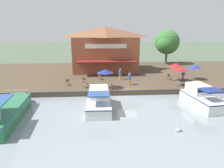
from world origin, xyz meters
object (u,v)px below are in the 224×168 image
(person_near_entrance, at_px, (183,73))
(tree_behind_restaurant, at_px, (167,43))
(motorboat_second_along, at_px, (6,110))
(patio_umbrella_back_row, at_px, (176,65))
(patio_umbrella_mid_patio_right, at_px, (180,69))
(cafe_chair_back_row_seat, at_px, (190,83))
(swan, at_px, (179,130))
(waterfront_restaurant, at_px, (105,48))
(motorboat_outer_channel, at_px, (199,97))
(cafe_chair_under_first_umbrella, at_px, (169,77))
(person_mid_patio, at_px, (130,77))
(motorboat_mid_row, at_px, (99,100))
(cafe_chair_far_corner_seat, at_px, (85,84))
(patio_umbrella_mid_patio_left, at_px, (195,66))
(patio_umbrella_by_entrance, at_px, (105,71))
(cafe_chair_mid_patio, at_px, (100,77))
(mooring_post, at_px, (112,87))
(person_at_quay_edge, at_px, (120,73))
(cafe_chair_facing_river, at_px, (84,81))
(cafe_chair_beside_entrance, at_px, (68,82))

(person_near_entrance, distance_m, tree_behind_restaurant, 15.40)
(motorboat_second_along, bearing_deg, tree_behind_restaurant, 136.68)
(patio_umbrella_back_row, xyz_separation_m, tree_behind_restaurant, (-14.55, 3.47, 2.17))
(patio_umbrella_mid_patio_right, xyz_separation_m, cafe_chair_back_row_seat, (0.15, 1.58, -1.78))
(person_near_entrance, height_order, swan, person_near_entrance)
(waterfront_restaurant, height_order, motorboat_outer_channel, waterfront_restaurant)
(cafe_chair_under_first_umbrella, xyz_separation_m, person_near_entrance, (0.81, 1.77, 0.66))
(person_near_entrance, height_order, tree_behind_restaurant, tree_behind_restaurant)
(person_mid_patio, relative_size, motorboat_mid_row, 0.26)
(cafe_chair_under_first_umbrella, height_order, motorboat_second_along, motorboat_second_along)
(patio_umbrella_mid_patio_right, distance_m, swan, 12.11)
(motorboat_outer_channel, bearing_deg, tree_behind_restaurant, 170.13)
(cafe_chair_far_corner_seat, distance_m, person_near_entrance, 14.24)
(patio_umbrella_mid_patio_left, relative_size, cafe_chair_far_corner_seat, 2.66)
(patio_umbrella_by_entrance, bearing_deg, cafe_chair_mid_patio, -172.38)
(patio_umbrella_mid_patio_left, relative_size, person_near_entrance, 1.26)
(mooring_post, bearing_deg, person_mid_patio, 135.99)
(motorboat_second_along, distance_m, swan, 15.23)
(patio_umbrella_back_row, height_order, person_near_entrance, patio_umbrella_back_row)
(patio_umbrella_back_row, distance_m, mooring_post, 10.70)
(cafe_chair_under_first_umbrella, distance_m, cafe_chair_mid_patio, 10.29)
(patio_umbrella_by_entrance, xyz_separation_m, cafe_chair_mid_patio, (-4.53, -0.61, -1.73))
(patio_umbrella_mid_patio_right, xyz_separation_m, swan, (11.00, -4.33, -2.62))
(patio_umbrella_by_entrance, distance_m, person_mid_patio, 3.83)
(mooring_post, bearing_deg, waterfront_restaurant, -178.74)
(tree_behind_restaurant, bearing_deg, cafe_chair_far_corner_seat, -43.34)
(patio_umbrella_back_row, bearing_deg, swan, -19.65)
(motorboat_second_along, bearing_deg, person_at_quay_edge, 133.59)
(cafe_chair_facing_river, distance_m, person_near_entrance, 14.25)
(person_mid_patio, bearing_deg, waterfront_restaurant, -164.63)
(cafe_chair_beside_entrance, bearing_deg, cafe_chair_facing_river, 105.26)
(cafe_chair_mid_patio, height_order, motorboat_outer_channel, motorboat_outer_channel)
(patio_umbrella_mid_patio_right, height_order, person_mid_patio, patio_umbrella_mid_patio_right)
(waterfront_restaurant, height_order, cafe_chair_far_corner_seat, waterfront_restaurant)
(cafe_chair_beside_entrance, height_order, cafe_chair_under_first_umbrella, same)
(patio_umbrella_back_row, height_order, mooring_post, patio_umbrella_back_row)
(cafe_chair_under_first_umbrella, xyz_separation_m, tree_behind_restaurant, (-14.02, 4.14, 4.01))
(cafe_chair_facing_river, xyz_separation_m, swan, (12.89, 8.18, -0.85))
(motorboat_mid_row, bearing_deg, cafe_chair_back_row_seat, 113.51)
(motorboat_mid_row, bearing_deg, cafe_chair_mid_patio, 178.59)
(cafe_chair_beside_entrance, xyz_separation_m, motorboat_mid_row, (6.74, 4.10, -0.23))
(cafe_chair_beside_entrance, distance_m, cafe_chair_under_first_umbrella, 14.74)
(patio_umbrella_mid_patio_right, bearing_deg, patio_umbrella_back_row, 167.88)
(motorboat_outer_channel, xyz_separation_m, tree_behind_restaurant, (-22.66, 3.94, 4.21))
(patio_umbrella_back_row, height_order, swan, patio_umbrella_back_row)
(mooring_post, bearing_deg, patio_umbrella_by_entrance, -148.32)
(cafe_chair_mid_patio, xyz_separation_m, tree_behind_restaurant, (-13.22, 14.39, 4.01))
(motorboat_second_along, bearing_deg, patio_umbrella_mid_patio_right, 110.57)
(cafe_chair_under_first_umbrella, bearing_deg, motorboat_outer_channel, 1.29)
(person_near_entrance, distance_m, motorboat_outer_channel, 8.03)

